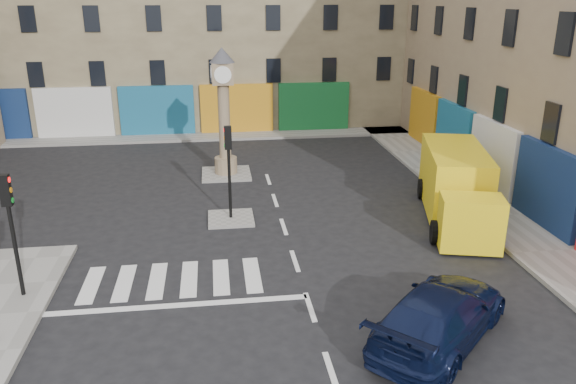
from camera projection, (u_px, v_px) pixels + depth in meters
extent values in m
plane|color=black|center=(316.00, 326.00, 15.20)|extent=(120.00, 120.00, 0.00)
cube|color=gray|center=(464.00, 190.00, 25.63)|extent=(2.60, 30.00, 0.15)
cube|color=gray|center=(191.00, 136.00, 35.44)|extent=(32.00, 2.40, 0.15)
cube|color=gray|center=(231.00, 218.00, 22.41)|extent=(1.80, 1.80, 0.12)
cube|color=gray|center=(226.00, 174.00, 28.03)|extent=(2.40, 2.40, 0.12)
cylinder|color=black|center=(16.00, 251.00, 16.08)|extent=(0.12, 0.12, 2.80)
cube|color=black|center=(5.00, 190.00, 15.46)|extent=(0.28, 0.22, 0.90)
cylinder|color=black|center=(230.00, 184.00, 21.93)|extent=(0.12, 0.12, 2.80)
cube|color=black|center=(228.00, 138.00, 21.32)|extent=(0.28, 0.22, 0.90)
cylinder|color=#8E7B5D|center=(226.00, 165.00, 27.87)|extent=(1.10, 1.10, 0.80)
cylinder|color=#8E7B5D|center=(224.00, 122.00, 27.15)|extent=(0.56, 0.56, 3.60)
cube|color=#8E7B5D|center=(222.00, 73.00, 26.39)|extent=(1.00, 1.00, 1.00)
cylinder|color=white|center=(223.00, 75.00, 25.90)|extent=(0.80, 0.06, 0.80)
cone|color=#333338|center=(222.00, 55.00, 26.11)|extent=(1.20, 1.20, 0.70)
imported|color=black|center=(440.00, 314.00, 14.36)|extent=(5.19, 5.18, 1.51)
cube|color=yellow|center=(454.00, 179.00, 23.01)|extent=(3.49, 5.68, 2.54)
cube|color=yellow|center=(471.00, 223.00, 19.40)|extent=(2.37, 1.82, 1.88)
cube|color=black|center=(472.00, 211.00, 19.21)|extent=(2.07, 1.44, 0.77)
cylinder|color=black|center=(435.00, 232.00, 20.15)|extent=(0.49, 0.92, 0.88)
cylinder|color=black|center=(498.00, 235.00, 19.89)|extent=(0.49, 0.92, 0.88)
cylinder|color=black|center=(422.00, 189.00, 24.69)|extent=(0.49, 0.92, 0.88)
cylinder|color=black|center=(473.00, 191.00, 24.43)|extent=(0.49, 0.92, 0.88)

